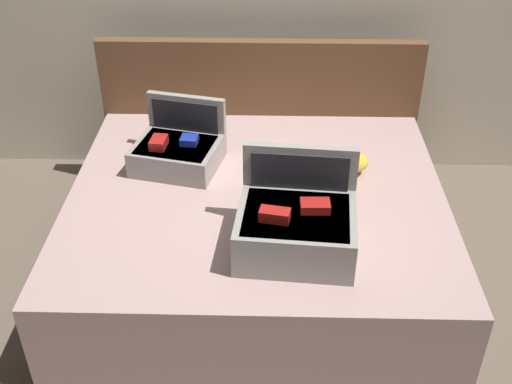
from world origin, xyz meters
TOP-DOWN VIEW (x-y plane):
  - ground_plane at (0.00, 0.00)m, footprint 12.00×12.00m
  - bed at (0.00, 0.40)m, footprint 1.98×1.78m
  - headboard at (0.00, 1.33)m, footprint 2.02×0.08m
  - hard_case_large at (0.19, -0.04)m, footprint 0.57×0.51m
  - hard_case_medium at (-0.44, 0.68)m, footprint 0.53×0.48m
  - pillow_near_headboard at (0.38, 0.62)m, footprint 0.46×0.26m

SIDE VIEW (x-z plane):
  - ground_plane at x=0.00m, z-range 0.00..0.00m
  - bed at x=0.00m, z-range 0.00..0.54m
  - headboard at x=0.00m, z-range 0.00..1.02m
  - pillow_near_headboard at x=0.38m, z-range 0.54..0.68m
  - hard_case_medium at x=-0.44m, z-range 0.46..0.81m
  - hard_case_large at x=0.19m, z-range 0.46..0.88m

